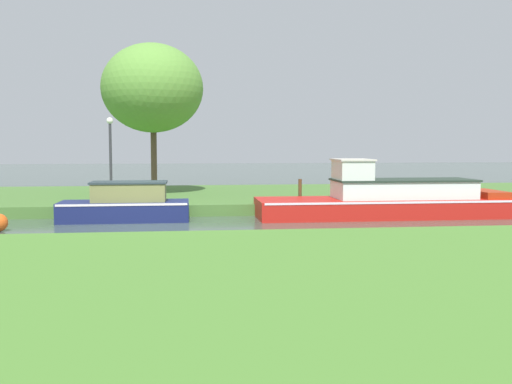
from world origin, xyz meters
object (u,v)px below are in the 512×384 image
Objects in this scene: red_narrowboat at (387,200)px; willow_tree_left at (153,88)px; mooring_post_near at (344,190)px; navy_barge at (126,205)px; mooring_post_far at (300,191)px; lamp_post at (110,149)px.

red_narrowboat is 10.73m from willow_tree_left.
mooring_post_near is (-1.11, 1.39, 0.25)m from red_narrowboat.
navy_barge reaches higher than mooring_post_far.
red_narrowboat reaches higher than mooring_post_near.
willow_tree_left reaches higher than navy_barge.
willow_tree_left reaches higher than mooring_post_far.
red_narrowboat is at bearing -33.96° from willow_tree_left.
willow_tree_left is (0.60, 5.51, 4.28)m from navy_barge.
lamp_post is at bearing 171.36° from mooring_post_near.
lamp_post reaches higher than mooring_post_near.
mooring_post_near is (8.47, -1.29, -1.48)m from lamp_post.
navy_barge is at bearing -96.20° from willow_tree_left.
red_narrowboat is 1.80m from mooring_post_near.
red_narrowboat is at bearing -26.68° from mooring_post_far.
navy_barge reaches higher than mooring_post_near.
willow_tree_left is 7.08× the size of mooring_post_near.
mooring_post_far is at bearing 180.00° from mooring_post_near.
mooring_post_near is (7.07, -4.13, -3.96)m from willow_tree_left.
lamp_post reaches higher than mooring_post_far.
navy_barge is at bearing -169.75° from mooring_post_near.
mooring_post_near is (7.67, 1.39, 0.32)m from navy_barge.
willow_tree_left is at bearing 142.75° from mooring_post_far.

